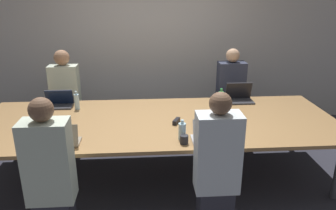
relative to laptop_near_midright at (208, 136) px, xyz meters
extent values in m
plane|color=#2D2D38|center=(-0.46, 0.64, -0.82)|extent=(24.00, 24.00, 0.00)
cube|color=#BCB7B2|center=(-0.46, 2.51, 0.58)|extent=(12.00, 0.06, 2.80)
cube|color=#9E7547|center=(-0.46, 0.64, -0.09)|extent=(4.22, 1.58, 0.04)
cylinder|color=#4C4C51|center=(-2.39, 1.25, -0.47)|extent=(0.08, 0.08, 0.70)
cylinder|color=#4C4C51|center=(1.47, 1.25, -0.47)|extent=(0.08, 0.08, 0.70)
cube|color=#B7B7BC|center=(0.00, 0.04, -0.06)|extent=(0.30, 0.25, 0.02)
cube|color=#B7B7BC|center=(0.00, -0.04, 0.06)|extent=(0.31, 0.11, 0.24)
cube|color=#0F1933|center=(0.00, -0.03, 0.06)|extent=(0.30, 0.11, 0.23)
cube|color=#2D2D38|center=(0.02, -0.37, -0.59)|extent=(0.32, 0.24, 0.45)
cube|color=silver|center=(0.02, -0.37, 0.00)|extent=(0.40, 0.24, 0.74)
sphere|color=brown|center=(0.02, -0.37, 0.47)|extent=(0.20, 0.20, 0.20)
cylinder|color=#232328|center=(-0.24, 0.00, -0.03)|extent=(0.08, 0.08, 0.09)
cylinder|color=#ADD1E0|center=(-0.24, 0.10, 0.01)|extent=(0.08, 0.08, 0.17)
cylinder|color=#ADD1E0|center=(-0.24, 0.10, 0.12)|extent=(0.04, 0.04, 0.04)
cube|color=gray|center=(-1.43, 0.09, -0.06)|extent=(0.31, 0.21, 0.02)
cube|color=gray|center=(-1.43, 0.00, 0.05)|extent=(0.32, 0.06, 0.21)
cube|color=#0F1933|center=(-1.43, 0.01, 0.05)|extent=(0.31, 0.06, 0.21)
cube|color=beige|center=(-1.45, -0.42, 0.00)|extent=(0.40, 0.24, 0.74)
sphere|color=brown|center=(-1.45, -0.42, 0.48)|extent=(0.20, 0.20, 0.20)
cube|color=#333338|center=(0.68, 1.21, -0.06)|extent=(0.35, 0.23, 0.02)
cube|color=#333338|center=(0.68, 1.31, 0.06)|extent=(0.36, 0.06, 0.24)
cube|color=black|center=(0.68, 1.30, 0.06)|extent=(0.35, 0.06, 0.23)
cube|color=#2D2D38|center=(0.67, 1.69, -0.59)|extent=(0.32, 0.24, 0.45)
cube|color=#33384C|center=(0.67, 1.69, 0.00)|extent=(0.40, 0.24, 0.74)
sphere|color=tan|center=(0.67, 1.69, 0.48)|extent=(0.20, 0.20, 0.20)
cylinder|color=#232328|center=(0.41, 1.19, -0.03)|extent=(0.08, 0.08, 0.09)
cylinder|color=green|center=(0.38, 1.07, 0.02)|extent=(0.07, 0.07, 0.20)
cylinder|color=green|center=(0.38, 1.07, 0.14)|extent=(0.03, 0.03, 0.04)
cube|color=#333338|center=(-1.74, 1.17, -0.06)|extent=(0.35, 0.20, 0.02)
cube|color=#333338|center=(-1.74, 1.25, 0.05)|extent=(0.36, 0.07, 0.20)
cube|color=#0F1933|center=(-1.74, 1.24, 0.04)|extent=(0.35, 0.07, 0.20)
cube|color=#2D2D38|center=(-1.76, 1.67, -0.59)|extent=(0.32, 0.24, 0.45)
cube|color=beige|center=(-1.76, 1.67, 0.00)|extent=(0.40, 0.24, 0.74)
sphere|color=#9E7051|center=(-1.76, 1.67, 0.48)|extent=(0.22, 0.22, 0.22)
cylinder|color=#ADD1E0|center=(-1.49, 1.09, 0.02)|extent=(0.06, 0.06, 0.20)
cylinder|color=#ADD1E0|center=(-1.49, 1.09, 0.14)|extent=(0.03, 0.03, 0.04)
cube|color=black|center=(-0.26, 0.53, -0.05)|extent=(0.10, 0.15, 0.05)
camera|label=1|loc=(-0.61, -2.94, 1.39)|focal=35.00mm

